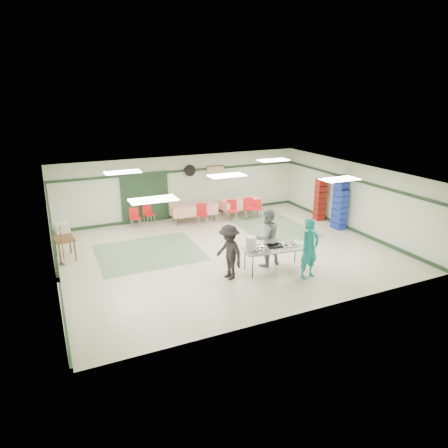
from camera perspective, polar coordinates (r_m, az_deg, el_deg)
name	(u,v)px	position (r m, az deg, el deg)	size (l,w,h in m)	color
floor	(227,251)	(13.98, 0.36, -3.88)	(11.00, 11.00, 0.00)	beige
ceiling	(227,175)	(13.19, 0.38, 7.02)	(11.00, 11.00, 0.00)	white
wall_back	(183,187)	(17.57, -5.84, 5.33)	(11.00, 11.00, 0.00)	beige
wall_front	(305,264)	(9.88, 11.47, -5.61)	(11.00, 11.00, 0.00)	beige
wall_left	(52,238)	(12.38, -23.41, -1.81)	(9.00, 9.00, 0.00)	beige
wall_right	(353,197)	(16.53, 17.98, 3.67)	(9.00, 9.00, 0.00)	beige
trim_back	(183,171)	(17.40, -5.88, 7.56)	(11.00, 0.06, 0.10)	#1C331D
baseboard_back	(184,215)	(17.88, -5.68, 1.28)	(11.00, 0.06, 0.12)	#1C331D
trim_left	(49,214)	(12.17, -23.68, 1.30)	(9.00, 0.06, 0.10)	#1C331D
baseboard_left	(59,278)	(12.85, -22.54, -7.20)	(9.00, 0.06, 0.12)	#1C331D
trim_right	(355,180)	(16.35, 18.15, 6.03)	(9.00, 0.06, 0.10)	#1C331D
baseboard_right	(349,228)	(16.86, 17.48, -0.58)	(9.00, 0.06, 0.12)	#1C331D
green_patch_a	(149,252)	(14.10, -10.66, -4.00)	(3.50, 3.00, 0.01)	#64835F
green_patch_b	(273,227)	(16.47, 7.02, -0.50)	(2.50, 3.50, 0.01)	#64835F
double_door_left	(134,199)	(17.03, -12.77, 3.50)	(0.90, 0.06, 2.10)	gray
double_door_right	(156,197)	(17.24, -9.68, 3.88)	(0.90, 0.06, 2.10)	gray
door_frame	(145,198)	(17.11, -11.21, 3.68)	(2.00, 0.03, 2.15)	#1C331D
wall_fan	(190,170)	(17.47, -4.91, 7.63)	(0.50, 0.50, 0.10)	black
scroll_banner	(215,173)	(17.93, -1.26, 7.33)	(0.80, 0.02, 0.60)	#DABF88
serving_table	(275,249)	(12.37, 7.35, -3.51)	(2.09, 1.05, 0.76)	#9FA09B
sheet_tray_right	(289,245)	(12.58, 9.31, -2.98)	(0.54, 0.41, 0.02)	silver
sheet_tray_mid	(268,246)	(12.37, 6.33, -3.21)	(0.56, 0.43, 0.02)	silver
sheet_tray_left	(259,251)	(12.00, 4.99, -3.87)	(0.59, 0.45, 0.02)	silver
baking_pan	(275,246)	(12.37, 7.23, -3.11)	(0.47, 0.29, 0.08)	black
foam_box_stack	(251,244)	(11.95, 3.87, -2.86)	(0.24, 0.22, 0.44)	white
volunteer_teal	(310,249)	(12.01, 12.12, -3.48)	(0.67, 0.44, 1.83)	#138785
volunteer_grey	(267,238)	(12.64, 6.12, -1.95)	(0.91, 0.71, 1.86)	gray
volunteer_dark	(229,252)	(11.70, 0.73, -4.05)	(1.08, 0.62, 1.67)	black
dining_table_a	(240,203)	(17.81, 2.31, 3.00)	(1.85, 0.96, 0.77)	red
dining_table_b	(194,209)	(16.96, -4.35, 2.17)	(1.96, 0.96, 0.77)	red
chair_a	(249,206)	(17.39, 3.56, 2.58)	(0.51, 0.51, 0.92)	red
chair_b	(232,208)	(17.03, 1.14, 2.27)	(0.54, 0.54, 0.92)	red
chair_c	(258,207)	(17.60, 4.82, 2.47)	(0.45, 0.45, 0.79)	red
chair_d	(202,212)	(16.51, -3.16, 1.69)	(0.50, 0.50, 0.91)	red
chair_loose_a	(148,212)	(16.91, -10.80, 1.71)	(0.48, 0.48, 0.87)	red
chair_loose_b	(135,216)	(16.61, -12.65, 1.16)	(0.40, 0.40, 0.82)	red
crate_stack_blue_a	(340,202)	(16.62, 16.19, 2.98)	(0.42, 0.42, 2.18)	navy
crate_stack_red	(320,200)	(17.58, 13.58, 3.36)	(0.39, 0.39, 1.78)	maroon
crate_stack_blue_b	(341,210)	(16.59, 16.40, 2.00)	(0.36, 0.36, 1.65)	navy
printer_table	(64,240)	(14.18, -21.90, -2.18)	(0.70, 0.98, 0.74)	brown
office_printer	(62,227)	(14.60, -22.16, -0.46)	(0.45, 0.40, 0.36)	silver
broom	(62,244)	(13.75, -22.13, -2.71)	(0.03, 0.03, 1.30)	brown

